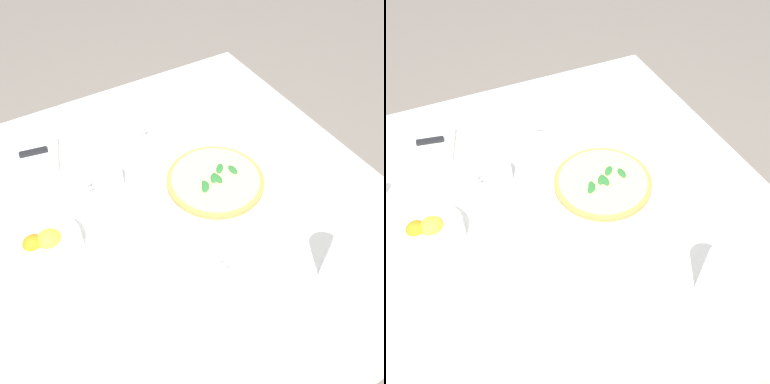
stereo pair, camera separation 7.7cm
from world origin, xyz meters
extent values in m
plane|color=slate|center=(0.00, 0.00, 0.00)|extent=(8.00, 8.00, 0.00)
cube|color=white|center=(0.00, 0.00, 0.74)|extent=(1.10, 1.10, 0.02)
cube|color=white|center=(0.00, -0.55, 0.59)|extent=(1.10, 0.01, 0.28)
cube|color=white|center=(-0.55, 0.00, 0.59)|extent=(0.01, 1.10, 0.28)
cylinder|color=brown|center=(-0.46, -0.46, 0.37)|extent=(0.06, 0.06, 0.73)
cylinder|color=brown|center=(0.46, -0.46, 0.37)|extent=(0.06, 0.06, 0.73)
cylinder|color=brown|center=(-0.46, 0.46, 0.37)|extent=(0.06, 0.06, 0.73)
cylinder|color=white|center=(-0.14, 0.00, 0.76)|extent=(0.21, 0.21, 0.01)
cylinder|color=white|center=(-0.14, 0.00, 0.77)|extent=(0.35, 0.35, 0.01)
cylinder|color=#C68E47|center=(-0.14, 0.00, 0.78)|extent=(0.25, 0.25, 0.01)
cylinder|color=#F4DB8E|center=(-0.14, 0.00, 0.78)|extent=(0.23, 0.23, 0.00)
ellipsoid|color=#2D7533|center=(-0.14, 0.00, 0.79)|extent=(0.04, 0.04, 0.01)
ellipsoid|color=#2D7533|center=(-0.11, 0.01, 0.79)|extent=(0.03, 0.04, 0.01)
ellipsoid|color=#2D7533|center=(-0.20, 0.00, 0.79)|extent=(0.02, 0.04, 0.01)
ellipsoid|color=#2D7533|center=(-0.15, 0.01, 0.79)|extent=(0.02, 0.04, 0.01)
ellipsoid|color=#2D7533|center=(-0.10, 0.02, 0.79)|extent=(0.04, 0.04, 0.01)
ellipsoid|color=#2D7533|center=(-0.17, -0.02, 0.79)|extent=(0.04, 0.04, 0.01)
cylinder|color=white|center=(-0.12, -0.28, 0.76)|extent=(0.13, 0.13, 0.01)
cylinder|color=white|center=(-0.12, -0.28, 0.79)|extent=(0.08, 0.08, 0.05)
torus|color=white|center=(-0.07, -0.27, 0.79)|extent=(0.04, 0.01, 0.03)
cylinder|color=black|center=(-0.12, -0.28, 0.81)|extent=(0.07, 0.07, 0.00)
cylinder|color=white|center=(0.03, 0.22, 0.76)|extent=(0.13, 0.13, 0.01)
cylinder|color=white|center=(0.03, 0.22, 0.79)|extent=(0.08, 0.08, 0.06)
torus|color=white|center=(-0.01, 0.24, 0.79)|extent=(0.04, 0.02, 0.03)
cylinder|color=black|center=(0.03, 0.22, 0.81)|extent=(0.07, 0.07, 0.00)
cylinder|color=white|center=(0.10, -0.13, 0.76)|extent=(0.13, 0.13, 0.01)
cylinder|color=white|center=(0.10, -0.13, 0.79)|extent=(0.08, 0.08, 0.06)
torus|color=white|center=(0.15, -0.14, 0.79)|extent=(0.04, 0.01, 0.03)
cylinder|color=black|center=(0.10, -0.13, 0.82)|extent=(0.07, 0.07, 0.00)
cylinder|color=white|center=(-0.22, 0.36, 0.82)|extent=(0.07, 0.07, 0.13)
cylinder|color=silver|center=(-0.22, 0.36, 0.79)|extent=(0.07, 0.07, 0.07)
cube|color=white|center=(0.28, -0.35, 0.76)|extent=(0.25, 0.19, 0.02)
cube|color=silver|center=(0.33, -0.36, 0.78)|extent=(0.12, 0.04, 0.01)
cube|color=black|center=(0.23, -0.34, 0.78)|extent=(0.08, 0.03, 0.01)
cylinder|color=white|center=(0.29, -0.02, 0.78)|extent=(0.15, 0.15, 0.04)
sphere|color=orange|center=(0.32, -0.03, 0.79)|extent=(0.05, 0.05, 0.05)
sphere|color=yellow|center=(0.29, -0.02, 0.79)|extent=(0.06, 0.06, 0.06)
camera|label=1|loc=(0.28, 0.61, 1.55)|focal=38.81mm
camera|label=2|loc=(0.22, 0.64, 1.55)|focal=38.81mm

